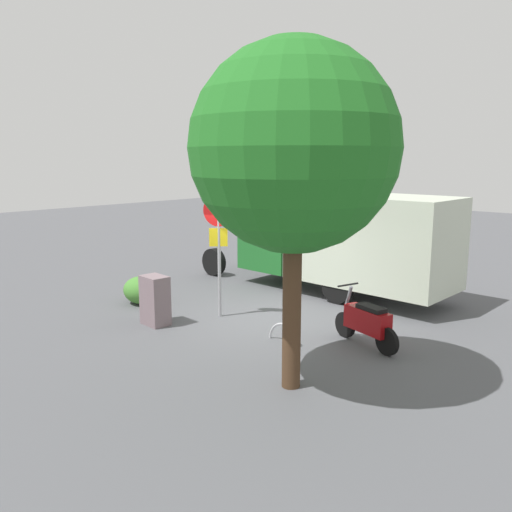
% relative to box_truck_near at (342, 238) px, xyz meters
% --- Properties ---
extents(ground_plane, '(60.00, 60.00, 0.00)m').
position_rel_box_truck_near_xyz_m(ground_plane, '(0.07, 3.44, -1.59)').
color(ground_plane, '#4F5054').
extents(box_truck_near, '(8.04, 2.36, 2.86)m').
position_rel_box_truck_near_xyz_m(box_truck_near, '(0.00, 0.00, 0.00)').
color(box_truck_near, black).
rests_on(box_truck_near, ground).
extents(motorcycle, '(1.76, 0.76, 1.20)m').
position_rel_box_truck_near_xyz_m(motorcycle, '(-2.80, 3.33, -1.07)').
color(motorcycle, black).
rests_on(motorcycle, ground).
extents(stop_sign, '(0.71, 0.33, 2.99)m').
position_rel_box_truck_near_xyz_m(stop_sign, '(0.95, 3.92, 0.40)').
color(stop_sign, '#9E9EA3').
rests_on(stop_sign, ground).
extents(street_tree, '(3.35, 3.35, 5.68)m').
position_rel_box_truck_near_xyz_m(street_tree, '(-2.85, 5.90, 2.39)').
color(street_tree, '#47301E').
rests_on(street_tree, ground).
extents(utility_cabinet, '(0.68, 0.51, 1.16)m').
position_rel_box_truck_near_xyz_m(utility_cabinet, '(1.60, 5.36, -1.01)').
color(utility_cabinet, slate).
rests_on(utility_cabinet, ground).
extents(bike_rack_hoop, '(0.85, 0.10, 0.85)m').
position_rel_box_truck_near_xyz_m(bike_rack_hoop, '(-1.40, 4.30, -1.59)').
color(bike_rack_hoop, '#B7B7BC').
rests_on(bike_rack_hoop, ground).
extents(shrub_near_sign, '(1.07, 0.88, 0.73)m').
position_rel_box_truck_near_xyz_m(shrub_near_sign, '(3.33, 4.51, -1.23)').
color(shrub_near_sign, '#43802F').
rests_on(shrub_near_sign, ground).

